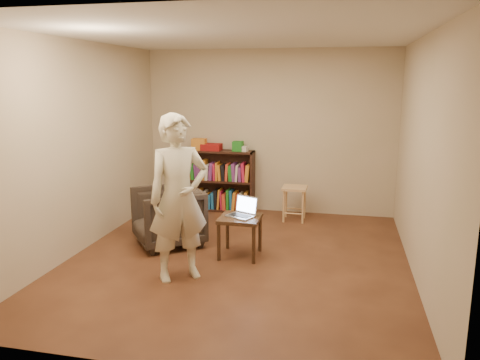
% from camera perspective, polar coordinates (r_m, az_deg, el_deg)
% --- Properties ---
extents(floor, '(4.50, 4.50, 0.00)m').
position_cam_1_polar(floor, '(5.71, -0.29, -9.68)').
color(floor, '#402114').
rests_on(floor, ground).
extents(ceiling, '(4.50, 4.50, 0.00)m').
position_cam_1_polar(ceiling, '(5.32, -0.32, 17.29)').
color(ceiling, silver).
rests_on(ceiling, wall_back).
extents(wall_back, '(4.00, 0.00, 4.00)m').
position_cam_1_polar(wall_back, '(7.56, 3.54, 5.85)').
color(wall_back, '#C4AE94').
rests_on(wall_back, floor).
extents(wall_left, '(0.00, 4.50, 4.50)m').
position_cam_1_polar(wall_left, '(6.13, -18.90, 3.77)').
color(wall_left, '#C4AE94').
rests_on(wall_left, floor).
extents(wall_right, '(0.00, 4.50, 4.50)m').
position_cam_1_polar(wall_right, '(5.29, 21.32, 2.38)').
color(wall_right, '#C4AE94').
rests_on(wall_right, floor).
extents(bookshelf, '(1.20, 0.30, 1.00)m').
position_cam_1_polar(bookshelf, '(7.72, -2.71, -0.48)').
color(bookshelf, black).
rests_on(bookshelf, floor).
extents(box_yellow, '(0.23, 0.17, 0.19)m').
position_cam_1_polar(box_yellow, '(7.67, -5.01, 4.37)').
color(box_yellow, orange).
rests_on(box_yellow, bookshelf).
extents(red_cloth, '(0.32, 0.23, 0.10)m').
position_cam_1_polar(red_cloth, '(7.63, -3.50, 4.04)').
color(red_cloth, maroon).
rests_on(red_cloth, bookshelf).
extents(box_green, '(0.16, 0.16, 0.16)m').
position_cam_1_polar(box_green, '(7.52, -0.25, 4.15)').
color(box_green, '#1F7420').
rests_on(box_green, bookshelf).
extents(box_white, '(0.12, 0.12, 0.08)m').
position_cam_1_polar(box_white, '(7.48, 0.53, 3.82)').
color(box_white, beige).
rests_on(box_white, bookshelf).
extents(stool, '(0.37, 0.37, 0.53)m').
position_cam_1_polar(stool, '(7.18, 6.67, -1.61)').
color(stool, tan).
rests_on(stool, floor).
extents(armchair, '(1.15, 1.14, 0.75)m').
position_cam_1_polar(armchair, '(6.18, -8.78, -4.41)').
color(armchair, '#312820').
rests_on(armchair, floor).
extents(side_table, '(0.49, 0.49, 0.50)m').
position_cam_1_polar(side_table, '(5.69, -0.01, -5.31)').
color(side_table, '#311F10').
rests_on(side_table, floor).
extents(laptop, '(0.40, 0.37, 0.24)m').
position_cam_1_polar(laptop, '(5.69, 0.35, -3.84)').
color(laptop, '#ACACB1').
rests_on(laptop, side_table).
extents(person, '(0.78, 0.74, 1.79)m').
position_cam_1_polar(person, '(4.99, -7.48, -2.20)').
color(person, beige).
rests_on(person, floor).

